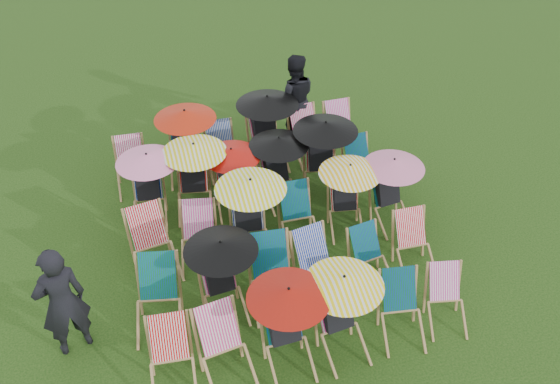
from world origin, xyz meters
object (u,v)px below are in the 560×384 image
object	(u,v)px
deckchair_5	(447,301)
deckchair_29	(342,130)
deckchair_0	(171,361)
person_rear	(294,99)
person_left	(62,302)

from	to	relation	value
deckchair_5	deckchair_29	size ratio (longest dim) A/B	0.93
deckchair_0	person_rear	xyz separation A→B (m)	(3.22, 5.22, 0.47)
deckchair_0	deckchair_5	bearing A→B (deg)	4.63
deckchair_29	person_left	size ratio (longest dim) A/B	0.50
deckchair_5	deckchair_0	bearing A→B (deg)	-168.89
deckchair_29	deckchair_5	bearing A→B (deg)	-91.66
deckchair_29	person_left	distance (m)	6.41
deckchair_29	person_left	bearing A→B (deg)	-146.78
deckchair_5	person_left	xyz separation A→B (m)	(-5.23, 0.99, 0.51)
deckchair_0	deckchair_29	xyz separation A→B (m)	(4.03, 4.57, -0.00)
deckchair_0	deckchair_5	world-z (taller)	deckchair_0
deckchair_5	person_left	bearing A→B (deg)	-179.58
deckchair_5	person_rear	distance (m)	5.30
deckchair_0	person_left	bearing A→B (deg)	146.66
deckchair_0	deckchair_5	size ratio (longest dim) A/B	1.08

